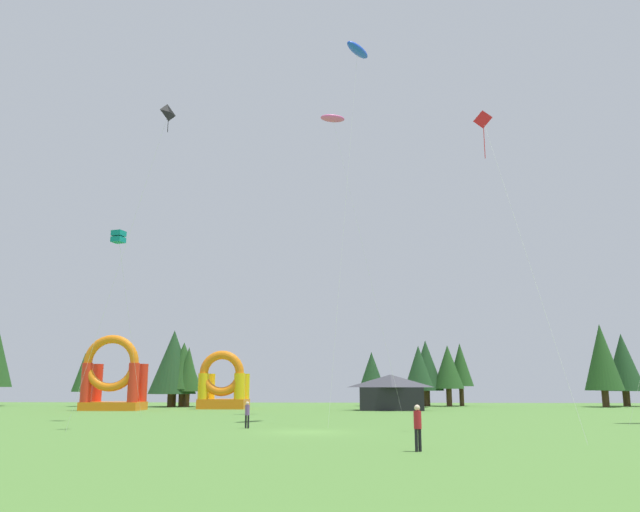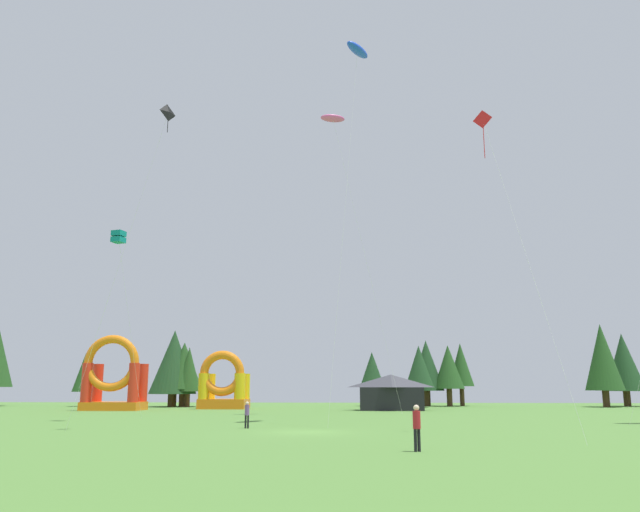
{
  "view_description": "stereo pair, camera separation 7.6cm",
  "coord_description": "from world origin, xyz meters",
  "px_view_note": "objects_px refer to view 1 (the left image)",
  "views": [
    {
      "loc": [
        2.78,
        -35.87,
        2.55
      ],
      "look_at": [
        0.0,
        13.55,
        12.69
      ],
      "focal_mm": 35.43,
      "sensor_mm": 36.0,
      "label": 1
    },
    {
      "loc": [
        2.85,
        -35.86,
        2.55
      ],
      "look_at": [
        0.0,
        13.55,
        12.69
      ],
      "focal_mm": 35.43,
      "sensor_mm": 36.0,
      "label": 2
    }
  ],
  "objects_px": {
    "person_midfield": "(418,424)",
    "inflatable_red_slide": "(113,381)",
    "inflatable_yellow_castle": "(223,388)",
    "kite_black_diamond": "(168,117)",
    "festival_tent": "(391,392)",
    "kite_red_diamond": "(485,125)",
    "kite_pink_parafoil": "(333,119)",
    "kite_blue_parafoil": "(358,50)",
    "kite_teal_box": "(119,237)",
    "person_near_camera": "(247,412)"
  },
  "relations": [
    {
      "from": "kite_black_diamond",
      "to": "kite_pink_parafoil",
      "type": "bearing_deg",
      "value": 63.63
    },
    {
      "from": "kite_black_diamond",
      "to": "kite_blue_parafoil",
      "type": "bearing_deg",
      "value": 33.87
    },
    {
      "from": "person_near_camera",
      "to": "festival_tent",
      "type": "distance_m",
      "value": 30.09
    },
    {
      "from": "kite_pink_parafoil",
      "to": "kite_black_diamond",
      "type": "relative_size",
      "value": 1.41
    },
    {
      "from": "inflatable_yellow_castle",
      "to": "inflatable_red_slide",
      "type": "xyz_separation_m",
      "value": [
        -10.49,
        -5.11,
        0.72
      ]
    },
    {
      "from": "kite_teal_box",
      "to": "kite_red_diamond",
      "type": "bearing_deg",
      "value": -20.47
    },
    {
      "from": "person_near_camera",
      "to": "person_midfield",
      "type": "bearing_deg",
      "value": -57.7
    },
    {
      "from": "person_near_camera",
      "to": "festival_tent",
      "type": "bearing_deg",
      "value": 68.05
    },
    {
      "from": "inflatable_yellow_castle",
      "to": "festival_tent",
      "type": "height_order",
      "value": "inflatable_yellow_castle"
    },
    {
      "from": "kite_black_diamond",
      "to": "inflatable_yellow_castle",
      "type": "distance_m",
      "value": 37.94
    },
    {
      "from": "person_near_camera",
      "to": "inflatable_red_slide",
      "type": "distance_m",
      "value": 32.22
    },
    {
      "from": "person_midfield",
      "to": "kite_blue_parafoil",
      "type": "bearing_deg",
      "value": -115.99
    },
    {
      "from": "inflatable_red_slide",
      "to": "festival_tent",
      "type": "bearing_deg",
      "value": 4.05
    },
    {
      "from": "inflatable_yellow_castle",
      "to": "inflatable_red_slide",
      "type": "relative_size",
      "value": 0.82
    },
    {
      "from": "kite_teal_box",
      "to": "inflatable_yellow_castle",
      "type": "distance_m",
      "value": 27.45
    },
    {
      "from": "inflatable_red_slide",
      "to": "kite_blue_parafoil",
      "type": "bearing_deg",
      "value": -39.02
    },
    {
      "from": "kite_black_diamond",
      "to": "person_midfield",
      "type": "relative_size",
      "value": 11.07
    },
    {
      "from": "kite_pink_parafoil",
      "to": "inflatable_yellow_castle",
      "type": "distance_m",
      "value": 31.55
    },
    {
      "from": "kite_teal_box",
      "to": "person_midfield",
      "type": "xyz_separation_m",
      "value": [
        20.21,
        -19.63,
        -12.45
      ]
    },
    {
      "from": "inflatable_red_slide",
      "to": "person_midfield",
      "type": "bearing_deg",
      "value": -55.01
    },
    {
      "from": "festival_tent",
      "to": "kite_blue_parafoil",
      "type": "bearing_deg",
      "value": -97.97
    },
    {
      "from": "kite_blue_parafoil",
      "to": "inflatable_red_slide",
      "type": "relative_size",
      "value": 3.72
    },
    {
      "from": "kite_pink_parafoil",
      "to": "kite_black_diamond",
      "type": "xyz_separation_m",
      "value": [
        -9.68,
        -19.51,
        -8.23
      ]
    },
    {
      "from": "kite_black_diamond",
      "to": "kite_red_diamond",
      "type": "bearing_deg",
      "value": -1.59
    },
    {
      "from": "kite_blue_parafoil",
      "to": "inflatable_red_slide",
      "type": "height_order",
      "value": "kite_blue_parafoil"
    },
    {
      "from": "kite_black_diamond",
      "to": "inflatable_red_slide",
      "type": "xyz_separation_m",
      "value": [
        -13.53,
        28.76,
        -16.11
      ]
    },
    {
      "from": "inflatable_yellow_castle",
      "to": "inflatable_red_slide",
      "type": "height_order",
      "value": "inflatable_red_slide"
    },
    {
      "from": "inflatable_yellow_castle",
      "to": "festival_tent",
      "type": "relative_size",
      "value": 0.97
    },
    {
      "from": "person_midfield",
      "to": "person_near_camera",
      "type": "distance_m",
      "value": 15.88
    },
    {
      "from": "kite_pink_parafoil",
      "to": "kite_teal_box",
      "type": "height_order",
      "value": "kite_pink_parafoil"
    },
    {
      "from": "person_midfield",
      "to": "inflatable_red_slide",
      "type": "distance_m",
      "value": 48.07
    },
    {
      "from": "kite_teal_box",
      "to": "inflatable_red_slide",
      "type": "bearing_deg",
      "value": 110.39
    },
    {
      "from": "kite_teal_box",
      "to": "kite_black_diamond",
      "type": "distance_m",
      "value": 12.28
    },
    {
      "from": "kite_black_diamond",
      "to": "inflatable_red_slide",
      "type": "bearing_deg",
      "value": 115.2
    },
    {
      "from": "kite_blue_parafoil",
      "to": "kite_black_diamond",
      "type": "bearing_deg",
      "value": -146.13
    },
    {
      "from": "kite_red_diamond",
      "to": "person_near_camera",
      "type": "height_order",
      "value": "kite_red_diamond"
    },
    {
      "from": "kite_pink_parafoil",
      "to": "kite_blue_parafoil",
      "type": "xyz_separation_m",
      "value": [
        2.33,
        -11.45,
        0.53
      ]
    },
    {
      "from": "kite_black_diamond",
      "to": "festival_tent",
      "type": "xyz_separation_m",
      "value": [
        15.19,
        30.79,
        -17.25
      ]
    },
    {
      "from": "inflatable_red_slide",
      "to": "festival_tent",
      "type": "height_order",
      "value": "inflatable_red_slide"
    },
    {
      "from": "kite_pink_parafoil",
      "to": "inflatable_red_slide",
      "type": "bearing_deg",
      "value": 158.29
    },
    {
      "from": "kite_red_diamond",
      "to": "inflatable_red_slide",
      "type": "relative_size",
      "value": 2.42
    },
    {
      "from": "kite_blue_parafoil",
      "to": "person_midfield",
      "type": "distance_m",
      "value": 32.68
    },
    {
      "from": "kite_pink_parafoil",
      "to": "person_midfield",
      "type": "relative_size",
      "value": 15.56
    },
    {
      "from": "person_midfield",
      "to": "person_near_camera",
      "type": "bearing_deg",
      "value": -87.63
    },
    {
      "from": "kite_red_diamond",
      "to": "inflatable_red_slide",
      "type": "height_order",
      "value": "kite_red_diamond"
    },
    {
      "from": "person_midfield",
      "to": "kite_teal_box",
      "type": "bearing_deg",
      "value": -76.28
    },
    {
      "from": "kite_teal_box",
      "to": "festival_tent",
      "type": "relative_size",
      "value": 2.17
    },
    {
      "from": "kite_teal_box",
      "to": "person_near_camera",
      "type": "height_order",
      "value": "kite_teal_box"
    },
    {
      "from": "person_near_camera",
      "to": "inflatable_red_slide",
      "type": "xyz_separation_m",
      "value": [
        -18.55,
        26.27,
        2.02
      ]
    },
    {
      "from": "kite_black_diamond",
      "to": "person_near_camera",
      "type": "xyz_separation_m",
      "value": [
        5.02,
        2.49,
        -18.13
      ]
    }
  ]
}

